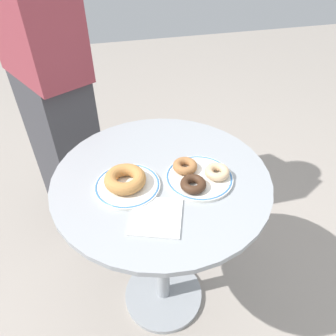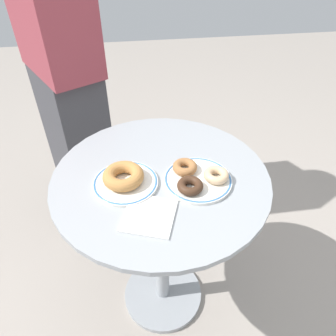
# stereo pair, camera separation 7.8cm
# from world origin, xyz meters

# --- Properties ---
(ground_plane) EXTENTS (7.00, 7.00, 0.02)m
(ground_plane) POSITION_xyz_m (0.00, 0.00, -0.01)
(ground_plane) COLOR #9E9389
(cafe_table) EXTENTS (0.68, 0.68, 0.73)m
(cafe_table) POSITION_xyz_m (0.00, 0.00, 0.51)
(cafe_table) COLOR #999EA3
(cafe_table) RESTS_ON ground
(plate_left) EXTENTS (0.20, 0.20, 0.01)m
(plate_left) POSITION_xyz_m (-0.11, -0.03, 0.74)
(plate_left) COLOR white
(plate_left) RESTS_ON cafe_table
(plate_right) EXTENTS (0.21, 0.21, 0.01)m
(plate_right) POSITION_xyz_m (0.11, -0.04, 0.74)
(plate_right) COLOR white
(plate_right) RESTS_ON cafe_table
(donut_old_fashioned) EXTENTS (0.17, 0.17, 0.04)m
(donut_old_fashioned) POSITION_xyz_m (-0.11, -0.02, 0.76)
(donut_old_fashioned) COLOR #BC7F42
(donut_old_fashioned) RESTS_ON plate_left
(donut_glazed) EXTENTS (0.11, 0.11, 0.03)m
(donut_glazed) POSITION_xyz_m (0.16, -0.05, 0.76)
(donut_glazed) COLOR #E0B789
(donut_glazed) RESTS_ON plate_right
(donut_cinnamon) EXTENTS (0.10, 0.10, 0.03)m
(donut_cinnamon) POSITION_xyz_m (0.08, -0.00, 0.76)
(donut_cinnamon) COLOR #A36B3D
(donut_cinnamon) RESTS_ON plate_right
(donut_chocolate) EXTENTS (0.09, 0.09, 0.03)m
(donut_chocolate) POSITION_xyz_m (0.08, -0.09, 0.76)
(donut_chocolate) COLOR #422819
(donut_chocolate) RESTS_ON plate_right
(paper_napkin) EXTENTS (0.17, 0.18, 0.01)m
(paper_napkin) POSITION_xyz_m (-0.05, -0.16, 0.74)
(paper_napkin) COLOR white
(paper_napkin) RESTS_ON cafe_table
(person_figure) EXTENTS (0.38, 0.46, 1.70)m
(person_figure) POSITION_xyz_m (-0.34, 0.63, 0.85)
(person_figure) COLOR #3D3D42
(person_figure) RESTS_ON ground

